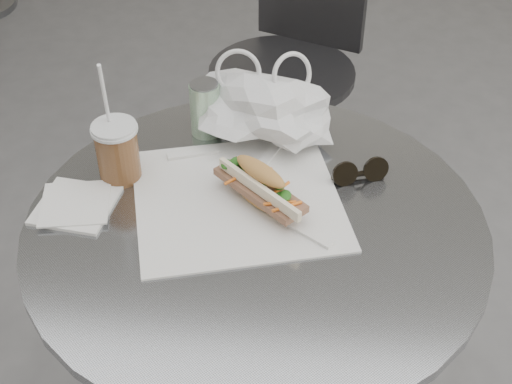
# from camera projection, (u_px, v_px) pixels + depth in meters

# --- Properties ---
(cafe_table) EXTENTS (0.76, 0.76, 0.74)m
(cafe_table) POSITION_uv_depth(u_px,v_px,m) (256.00, 329.00, 1.34)
(cafe_table) COLOR slate
(cafe_table) RESTS_ON ground
(chair_far) EXTENTS (0.43, 0.46, 0.79)m
(chair_far) POSITION_uv_depth(u_px,v_px,m) (287.00, 107.00, 2.13)
(chair_far) COLOR #2A2A2D
(chair_far) RESTS_ON ground
(sandwich_paper) EXTENTS (0.42, 0.40, 0.00)m
(sandwich_paper) POSITION_uv_depth(u_px,v_px,m) (237.00, 199.00, 1.21)
(sandwich_paper) COLOR white
(sandwich_paper) RESTS_ON cafe_table
(banh_mi) EXTENTS (0.22, 0.21, 0.07)m
(banh_mi) POSITION_uv_depth(u_px,v_px,m) (260.00, 186.00, 1.18)
(banh_mi) COLOR #B07A42
(banh_mi) RESTS_ON sandwich_paper
(iced_coffee) EXTENTS (0.08, 0.08, 0.23)m
(iced_coffee) POSITION_uv_depth(u_px,v_px,m) (117.00, 150.00, 1.22)
(iced_coffee) COLOR brown
(iced_coffee) RESTS_ON cafe_table
(sunglasses) EXTENTS (0.10, 0.05, 0.05)m
(sunglasses) POSITION_uv_depth(u_px,v_px,m) (360.00, 173.00, 1.24)
(sunglasses) COLOR black
(sunglasses) RESTS_ON cafe_table
(plastic_bag) EXTENTS (0.29, 0.26, 0.12)m
(plastic_bag) POSITION_uv_depth(u_px,v_px,m) (264.00, 110.00, 1.31)
(plastic_bag) COLOR silver
(plastic_bag) RESTS_ON cafe_table
(napkin_stack) EXTENTS (0.14, 0.14, 0.01)m
(napkin_stack) POSITION_uv_depth(u_px,v_px,m) (76.00, 205.00, 1.19)
(napkin_stack) COLOR white
(napkin_stack) RESTS_ON cafe_table
(drink_can) EXTENTS (0.06, 0.06, 0.11)m
(drink_can) POSITION_uv_depth(u_px,v_px,m) (205.00, 108.00, 1.33)
(drink_can) COLOR #61A665
(drink_can) RESTS_ON cafe_table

